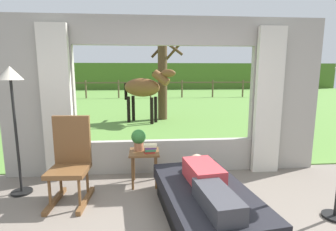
{
  "coord_description": "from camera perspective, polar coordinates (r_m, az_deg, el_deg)",
  "views": [
    {
      "loc": [
        -0.33,
        -1.99,
        1.7
      ],
      "look_at": [
        0.0,
        1.8,
        1.05
      ],
      "focal_mm": 27.82,
      "sensor_mm": 36.0,
      "label": 1
    }
  ],
  "objects": [
    {
      "name": "back_wall_with_window",
      "position": [
        4.28,
        -0.53,
        3.67
      ],
      "size": [
        5.2,
        0.12,
        2.55
      ],
      "color": "#9E998E",
      "rests_on": "ground_plane"
    },
    {
      "name": "curtain_panel_left",
      "position": [
        4.36,
        -23.16,
        2.33
      ],
      "size": [
        0.44,
        0.1,
        2.4
      ],
      "primitive_type": "cube",
      "color": "beige",
      "rests_on": "ground_plane"
    },
    {
      "name": "curtain_panel_right",
      "position": [
        4.6,
        21.11,
        2.82
      ],
      "size": [
        0.44,
        0.1,
        2.4
      ],
      "primitive_type": "cube",
      "color": "beige",
      "rests_on": "ground_plane"
    },
    {
      "name": "outdoor_pasture_lawn",
      "position": [
        15.24,
        -3.7,
        3.37
      ],
      "size": [
        36.0,
        21.68,
        0.02
      ],
      "primitive_type": "cube",
      "color": "#568438",
      "rests_on": "ground_plane"
    },
    {
      "name": "distant_hill_ridge",
      "position": [
        24.99,
        -4.25,
        8.59
      ],
      "size": [
        36.0,
        2.0,
        2.4
      ],
      "primitive_type": "cube",
      "color": "#486B26",
      "rests_on": "ground_plane"
    },
    {
      "name": "recliner_sofa",
      "position": [
        3.13,
        8.21,
        -18.72
      ],
      "size": [
        1.12,
        1.8,
        0.42
      ],
      "rotation": [
        0.0,
        0.0,
        0.13
      ],
      "color": "black",
      "rests_on": "ground_plane"
    },
    {
      "name": "reclining_person",
      "position": [
        2.95,
        8.59,
        -13.98
      ],
      "size": [
        0.42,
        1.44,
        0.22
      ],
      "rotation": [
        0.0,
        0.0,
        0.13
      ],
      "color": "#B23338",
      "rests_on": "recliner_sofa"
    },
    {
      "name": "rocking_chair",
      "position": [
        3.7,
        -20.55,
        -9.15
      ],
      "size": [
        0.5,
        0.7,
        1.12
      ],
      "rotation": [
        0.0,
        0.0,
        -0.05
      ],
      "color": "brown",
      "rests_on": "ground_plane"
    },
    {
      "name": "side_table",
      "position": [
        3.96,
        -5.22,
        -9.1
      ],
      "size": [
        0.44,
        0.44,
        0.52
      ],
      "color": "brown",
      "rests_on": "ground_plane"
    },
    {
      "name": "potted_plant",
      "position": [
        3.94,
        -6.45,
        -5.01
      ],
      "size": [
        0.22,
        0.22,
        0.32
      ],
      "color": "#9E6042",
      "rests_on": "side_table"
    },
    {
      "name": "book_stack",
      "position": [
        3.86,
        -3.93,
        -7.22
      ],
      "size": [
        0.2,
        0.16,
        0.12
      ],
      "color": "#B22D28",
      "rests_on": "side_table"
    },
    {
      "name": "floor_lamp_left",
      "position": [
        4.02,
        -31.02,
        4.42
      ],
      "size": [
        0.32,
        0.32,
        1.77
      ],
      "color": "black",
      "rests_on": "ground_plane"
    },
    {
      "name": "horse",
      "position": [
        8.51,
        -5.24,
        6.03
      ],
      "size": [
        1.77,
        1.13,
        1.73
      ],
      "rotation": [
        0.0,
        0.0,
        -2.03
      ],
      "color": "brown",
      "rests_on": "outdoor_pasture_lawn"
    },
    {
      "name": "pasture_tree",
      "position": [
        9.06,
        -1.13,
        8.98
      ],
      "size": [
        1.31,
        1.35,
        3.05
      ],
      "color": "#4C3823",
      "rests_on": "outdoor_pasture_lawn"
    },
    {
      "name": "pasture_fence_line",
      "position": [
        16.52,
        -3.84,
        6.42
      ],
      "size": [
        16.1,
        0.1,
        1.1
      ],
      "color": "brown",
      "rests_on": "outdoor_pasture_lawn"
    }
  ]
}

